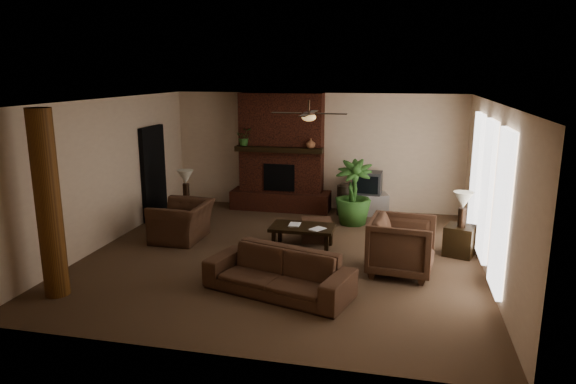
% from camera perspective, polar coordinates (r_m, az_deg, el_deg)
% --- Properties ---
extents(room_shell, '(7.00, 7.00, 7.00)m').
position_cam_1_polar(room_shell, '(9.13, -0.55, 1.27)').
color(room_shell, brown).
rests_on(room_shell, ground).
extents(fireplace, '(2.40, 0.70, 2.80)m').
position_cam_1_polar(fireplace, '(12.44, -0.76, 3.34)').
color(fireplace, '#522215').
rests_on(fireplace, ground).
extents(windows, '(0.08, 3.65, 2.35)m').
position_cam_1_polar(windows, '(9.22, 21.13, 0.16)').
color(windows, white).
rests_on(windows, ground).
extents(log_column, '(0.36, 0.36, 2.80)m').
position_cam_1_polar(log_column, '(8.25, -25.03, -1.29)').
color(log_column, brown).
rests_on(log_column, ground).
extents(doorway, '(0.10, 1.00, 2.10)m').
position_cam_1_polar(doorway, '(12.05, -14.68, 2.07)').
color(doorway, black).
rests_on(doorway, ground).
extents(ceiling_fan, '(1.35, 1.35, 0.37)m').
position_cam_1_polar(ceiling_fan, '(9.18, 2.33, 8.46)').
color(ceiling_fan, '#301F15').
rests_on(ceiling_fan, ceiling).
extents(sofa, '(2.33, 1.26, 0.88)m').
position_cam_1_polar(sofa, '(7.83, -1.07, -8.16)').
color(sofa, '#492E1F').
rests_on(sofa, ground).
extents(armchair_left, '(0.77, 1.17, 1.02)m').
position_cam_1_polar(armchair_left, '(10.45, -11.69, -2.50)').
color(armchair_left, '#492E1F').
rests_on(armchair_left, ground).
extents(armchair_right, '(1.06, 1.12, 1.05)m').
position_cam_1_polar(armchair_right, '(8.74, 12.51, -5.57)').
color(armchair_right, '#492E1F').
rests_on(armchair_right, ground).
extents(coffee_table, '(1.20, 0.70, 0.43)m').
position_cam_1_polar(coffee_table, '(9.79, 1.62, -4.11)').
color(coffee_table, black).
rests_on(coffee_table, ground).
extents(ottoman, '(0.72, 0.72, 0.40)m').
position_cam_1_polar(ottoman, '(10.32, 3.17, -4.23)').
color(ottoman, '#492E1F').
rests_on(ottoman, ground).
extents(tv_stand, '(0.95, 0.71, 0.50)m').
position_cam_1_polar(tv_stand, '(12.25, 8.94, -1.31)').
color(tv_stand, '#ACACAE').
rests_on(tv_stand, ground).
extents(tv, '(0.68, 0.56, 0.52)m').
position_cam_1_polar(tv, '(12.13, 8.79, 1.02)').
color(tv, '#39393C').
rests_on(tv, tv_stand).
extents(floor_vase, '(0.34, 0.34, 0.77)m').
position_cam_1_polar(floor_vase, '(12.10, 6.25, -0.52)').
color(floor_vase, black).
rests_on(floor_vase, ground).
extents(floor_plant, '(0.80, 1.42, 0.80)m').
position_cam_1_polar(floor_plant, '(11.39, 7.19, -1.60)').
color(floor_plant, '#335E25').
rests_on(floor_plant, ground).
extents(side_table_left, '(0.59, 0.59, 0.55)m').
position_cam_1_polar(side_table_left, '(11.57, -11.47, -2.15)').
color(side_table_left, black).
rests_on(side_table_left, ground).
extents(lamp_left, '(0.39, 0.39, 0.65)m').
position_cam_1_polar(lamp_left, '(11.44, -11.28, 1.42)').
color(lamp_left, '#301F15').
rests_on(lamp_left, side_table_left).
extents(side_table_right, '(0.63, 0.63, 0.55)m').
position_cam_1_polar(side_table_right, '(9.95, 18.49, -5.13)').
color(side_table_right, black).
rests_on(side_table_right, ground).
extents(lamp_right, '(0.38, 0.38, 0.65)m').
position_cam_1_polar(lamp_right, '(9.70, 18.83, -1.15)').
color(lamp_right, '#301F15').
rests_on(lamp_right, side_table_right).
extents(mantel_plant, '(0.49, 0.52, 0.33)m').
position_cam_1_polar(mantel_plant, '(12.39, -4.85, 5.91)').
color(mantel_plant, '#335E25').
rests_on(mantel_plant, fireplace).
extents(mantel_vase, '(0.24, 0.25, 0.22)m').
position_cam_1_polar(mantel_vase, '(11.93, 2.54, 5.40)').
color(mantel_vase, brown).
rests_on(mantel_vase, fireplace).
extents(book_a, '(0.22, 0.03, 0.29)m').
position_cam_1_polar(book_a, '(9.79, 0.12, -2.88)').
color(book_a, '#999999').
rests_on(book_a, coffee_table).
extents(book_b, '(0.19, 0.13, 0.29)m').
position_cam_1_polar(book_b, '(9.59, 2.82, -3.23)').
color(book_b, '#999999').
rests_on(book_b, coffee_table).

